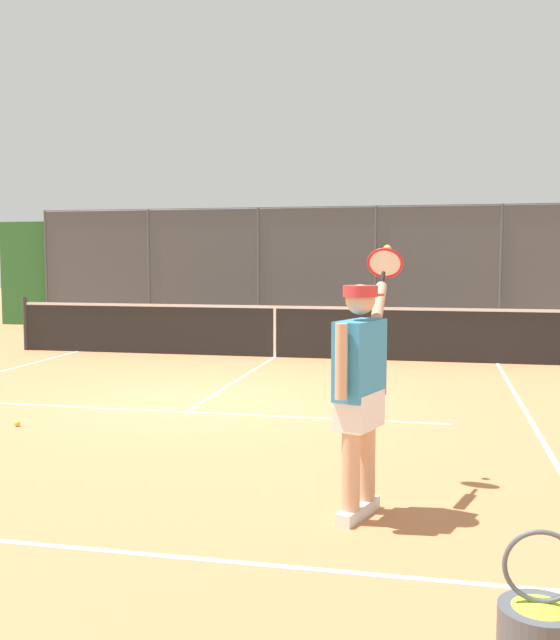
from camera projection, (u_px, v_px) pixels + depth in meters
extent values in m
plane|color=#C67A4C|center=(202.00, 402.00, 9.34)|extent=(60.00, 60.00, 0.00)
cube|color=white|center=(186.00, 412.00, 8.75)|extent=(6.22, 0.05, 0.01)
cube|color=white|center=(530.00, 419.00, 8.37)|extent=(0.05, 9.02, 0.01)
cube|color=white|center=(240.00, 378.00, 11.17)|extent=(0.05, 4.96, 0.01)
cylinder|color=#474C51|center=(501.00, 270.00, 17.17)|extent=(0.07, 0.07, 3.10)
cylinder|color=#474C51|center=(375.00, 270.00, 17.78)|extent=(0.07, 0.07, 3.10)
cylinder|color=#474C51|center=(258.00, 269.00, 18.39)|extent=(0.07, 0.07, 3.10)
cylinder|color=#474C51|center=(149.00, 269.00, 19.00)|extent=(0.07, 0.07, 3.10)
cylinder|color=#474C51|center=(46.00, 269.00, 19.60)|extent=(0.07, 0.07, 3.10)
cylinder|color=#474C51|center=(316.00, 208.00, 17.95)|extent=(14.68, 0.05, 0.05)
cube|color=#474C51|center=(316.00, 270.00, 18.08)|extent=(14.68, 0.02, 3.10)
cube|color=#2D6B33|center=(320.00, 275.00, 18.73)|extent=(17.68, 0.90, 2.82)
cube|color=silver|center=(315.00, 329.00, 18.04)|extent=(15.68, 0.18, 0.15)
cylinder|color=#2D2D2D|center=(26.00, 323.00, 14.60)|extent=(0.09, 0.09, 1.07)
cube|color=black|center=(275.00, 333.00, 13.55)|extent=(10.15, 0.02, 0.91)
cube|color=white|center=(275.00, 307.00, 13.50)|extent=(10.15, 0.04, 0.05)
cube|color=white|center=(275.00, 333.00, 13.55)|extent=(0.05, 0.04, 0.91)
cube|color=silver|center=(350.00, 516.00, 5.11)|extent=(0.19, 0.28, 0.09)
cylinder|color=tan|center=(351.00, 456.00, 5.07)|extent=(0.13, 0.13, 0.77)
cube|color=silver|center=(366.00, 505.00, 5.33)|extent=(0.19, 0.28, 0.09)
cylinder|color=tan|center=(366.00, 448.00, 5.30)|extent=(0.13, 0.13, 0.77)
cube|color=white|center=(359.00, 410.00, 5.16)|extent=(0.34, 0.45, 0.26)
cube|color=#338CC6|center=(360.00, 360.00, 5.13)|extent=(0.35, 0.52, 0.56)
cylinder|color=tan|center=(341.00, 362.00, 4.88)|extent=(0.08, 0.08, 0.51)
cylinder|color=tan|center=(379.00, 301.00, 5.50)|extent=(0.09, 0.38, 0.29)
sphere|color=tan|center=(360.00, 299.00, 5.09)|extent=(0.21, 0.21, 0.21)
cylinder|color=red|center=(360.00, 291.00, 5.09)|extent=(0.31, 0.31, 0.08)
cube|color=red|center=(367.00, 295.00, 5.19)|extent=(0.23, 0.24, 0.02)
cylinder|color=black|center=(383.00, 279.00, 5.72)|extent=(0.04, 0.17, 0.13)
torus|color=red|center=(385.00, 263.00, 5.89)|extent=(0.30, 0.19, 0.26)
cylinder|color=silver|center=(385.00, 263.00, 5.89)|extent=(0.25, 0.15, 0.21)
sphere|color=#C1D138|center=(387.00, 249.00, 6.05)|extent=(0.07, 0.07, 0.07)
sphere|color=#C1D138|center=(17.00, 423.00, 8.02)|extent=(0.07, 0.07, 0.07)
torus|color=#4C5156|center=(542.00, 567.00, 2.77)|extent=(0.29, 0.02, 0.29)
ellipsoid|color=#CCDB33|center=(540.00, 615.00, 2.79)|extent=(0.27, 0.27, 0.10)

